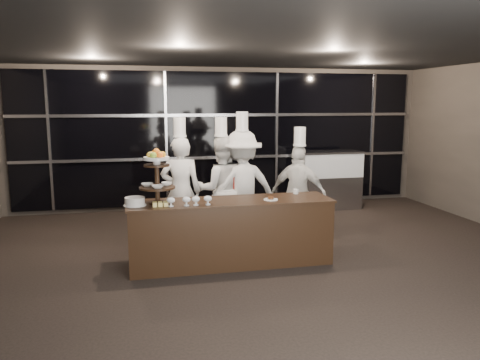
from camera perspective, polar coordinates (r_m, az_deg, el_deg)
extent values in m
plane|color=black|center=(5.74, 7.23, -13.87)|extent=(10.00, 10.00, 0.00)
plane|color=black|center=(5.32, 7.92, 17.32)|extent=(10.00, 10.00, 0.00)
plane|color=#473F38|center=(10.14, -2.20, 5.11)|extent=(9.00, 0.00, 9.00)
cube|color=black|center=(10.08, -2.14, 5.09)|extent=(8.60, 0.04, 2.80)
cube|color=#A5A5AA|center=(10.07, -2.07, 2.80)|extent=(8.60, 0.06, 0.06)
cube|color=#A5A5AA|center=(10.01, -2.10, 7.92)|extent=(8.60, 0.06, 0.06)
cube|color=#A5A5AA|center=(10.03, -22.24, 4.37)|extent=(0.05, 0.05, 2.80)
cube|color=#A5A5AA|center=(9.91, -8.97, 4.90)|extent=(0.05, 0.05, 2.80)
cube|color=#A5A5AA|center=(10.34, 4.48, 5.17)|extent=(0.05, 0.05, 2.80)
cube|color=#A5A5AA|center=(11.23, 15.82, 5.18)|extent=(0.05, 0.05, 2.80)
cube|color=black|center=(6.61, -1.13, -6.47)|extent=(2.80, 0.70, 0.90)
cube|color=black|center=(6.50, -1.15, -2.62)|extent=(2.84, 0.74, 0.03)
cylinder|color=black|center=(6.38, -10.00, -2.72)|extent=(0.24, 0.24, 0.03)
cylinder|color=black|center=(6.32, -10.08, 0.25)|extent=(0.06, 0.06, 0.70)
cylinder|color=black|center=(6.34, -10.05, -0.91)|extent=(0.48, 0.48, 0.02)
cylinder|color=black|center=(6.29, -10.13, 1.78)|extent=(0.34, 0.34, 0.02)
cylinder|color=white|center=(6.29, -10.14, 2.16)|extent=(0.10, 0.10, 0.06)
cylinder|color=white|center=(6.28, -10.15, 2.62)|extent=(0.34, 0.34, 0.04)
sphere|color=orange|center=(6.28, -9.43, 3.07)|extent=(0.09, 0.09, 0.09)
sphere|color=#57AB2C|center=(6.35, -9.83, 3.12)|extent=(0.09, 0.09, 0.09)
sphere|color=orange|center=(6.34, -10.55, 3.10)|extent=(0.09, 0.09, 0.09)
sphere|color=gold|center=(6.27, -10.89, 3.02)|extent=(0.09, 0.09, 0.09)
sphere|color=#85AB2C|center=(6.21, -10.50, 2.96)|extent=(0.09, 0.09, 0.09)
sphere|color=orange|center=(6.21, -9.77, 2.98)|extent=(0.09, 0.09, 0.09)
sphere|color=orange|center=(6.27, -10.17, 3.41)|extent=(0.09, 0.09, 0.09)
imported|color=white|center=(6.39, -11.25, -0.57)|extent=(0.16, 0.16, 0.04)
imported|color=white|center=(6.40, -8.92, -0.46)|extent=(0.15, 0.15, 0.05)
imported|color=white|center=(6.22, -10.01, -0.81)|extent=(0.16, 0.16, 0.04)
cylinder|color=silver|center=(6.17, -8.41, -3.17)|extent=(0.07, 0.07, 0.01)
cylinder|color=silver|center=(6.17, -8.42, -2.89)|extent=(0.02, 0.02, 0.05)
ellipsoid|color=silver|center=(6.16, -8.43, -2.45)|extent=(0.11, 0.11, 0.08)
ellipsoid|color=green|center=(6.16, -8.43, -2.40)|extent=(0.08, 0.08, 0.05)
cylinder|color=silver|center=(6.19, -6.54, -3.09)|extent=(0.07, 0.07, 0.01)
cylinder|color=silver|center=(6.18, -6.55, -2.81)|extent=(0.02, 0.02, 0.05)
ellipsoid|color=silver|center=(6.17, -6.55, -2.38)|extent=(0.11, 0.11, 0.08)
ellipsoid|color=red|center=(6.17, -6.55, -2.33)|extent=(0.08, 0.08, 0.05)
cylinder|color=silver|center=(6.20, -5.40, -3.04)|extent=(0.07, 0.07, 0.01)
cylinder|color=silver|center=(6.20, -5.40, -2.76)|extent=(0.02, 0.02, 0.05)
ellipsoid|color=silver|center=(6.19, -5.41, -2.33)|extent=(0.11, 0.11, 0.08)
ellipsoid|color=#F1E7A7|center=(6.19, -5.41, -2.28)|extent=(0.08, 0.08, 0.05)
cylinder|color=silver|center=(6.23, -3.93, -2.98)|extent=(0.07, 0.07, 0.01)
cylinder|color=silver|center=(6.22, -3.93, -2.70)|extent=(0.02, 0.02, 0.05)
ellipsoid|color=silver|center=(6.21, -3.94, -2.27)|extent=(0.11, 0.11, 0.08)
ellipsoid|color=#482C13|center=(6.21, -3.94, -2.22)|extent=(0.08, 0.08, 0.05)
cylinder|color=white|center=(6.33, -12.69, -3.00)|extent=(0.30, 0.30, 0.01)
cylinder|color=silver|center=(6.32, -12.71, -2.52)|extent=(0.26, 0.26, 0.10)
cube|color=#FFE67C|center=(6.18, -10.33, -3.01)|extent=(0.06, 0.06, 0.05)
cube|color=#FFE67C|center=(6.18, -9.69, -2.98)|extent=(0.06, 0.06, 0.05)
cube|color=#FFE67C|center=(6.19, -9.04, -2.96)|extent=(0.06, 0.06, 0.05)
cube|color=#FFE67C|center=(6.25, -10.36, -2.87)|extent=(0.06, 0.06, 0.05)
cube|color=#FFE67C|center=(6.25, -9.72, -2.85)|extent=(0.06, 0.06, 0.05)
cube|color=#FFE67C|center=(6.25, -9.08, -2.82)|extent=(0.06, 0.06, 0.05)
cylinder|color=white|center=(6.53, 3.76, -2.39)|extent=(0.20, 0.20, 0.01)
cylinder|color=#4C2814|center=(6.53, 3.77, -2.17)|extent=(0.08, 0.08, 0.04)
cylinder|color=white|center=(7.00, 6.81, -1.39)|extent=(0.08, 0.08, 0.07)
cube|color=#A5A5AA|center=(10.26, 10.74, -1.47)|extent=(1.31, 0.56, 0.70)
cube|color=silver|center=(10.17, 10.84, 1.85)|extent=(1.31, 0.56, 0.50)
cube|color=#FFC67F|center=(10.17, 10.84, 1.85)|extent=(1.22, 0.47, 0.40)
cube|color=#A5A5AA|center=(10.14, 10.89, 3.36)|extent=(1.33, 0.58, 0.04)
imported|color=white|center=(7.45, -7.22, -1.41)|extent=(0.70, 0.52, 1.74)
cylinder|color=white|center=(7.33, -7.38, 6.44)|extent=(0.19, 0.19, 0.30)
cylinder|color=white|center=(7.34, -7.36, 5.31)|extent=(0.21, 0.21, 0.03)
imported|color=white|center=(7.58, -2.28, -1.16)|extent=(0.87, 0.69, 1.74)
cylinder|color=white|center=(7.46, -2.33, 6.55)|extent=(0.19, 0.19, 0.30)
cylinder|color=white|center=(7.47, -2.32, 5.44)|extent=(0.21, 0.21, 0.03)
imported|color=silver|center=(7.56, 0.24, -0.86)|extent=(1.25, 0.82, 1.82)
cylinder|color=white|center=(7.45, 0.25, 7.19)|extent=(0.19, 0.19, 0.30)
cylinder|color=white|center=(7.46, 0.25, 6.08)|extent=(0.21, 0.21, 0.03)
cube|color=#9E130C|center=(7.45, 0.45, -1.02)|extent=(0.34, 0.03, 0.68)
imported|color=white|center=(7.72, 7.16, -1.64)|extent=(0.96, 0.87, 1.58)
cylinder|color=white|center=(7.60, 7.30, 5.32)|extent=(0.19, 0.19, 0.30)
cylinder|color=white|center=(7.61, 7.28, 4.23)|extent=(0.21, 0.21, 0.03)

